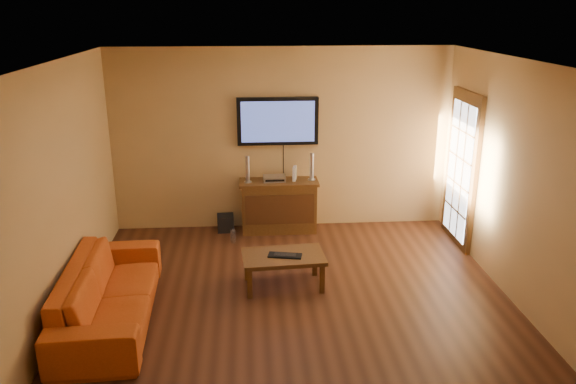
{
  "coord_description": "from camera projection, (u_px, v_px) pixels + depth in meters",
  "views": [
    {
      "loc": [
        -0.49,
        -5.61,
        3.24
      ],
      "look_at": [
        -0.03,
        0.8,
        1.1
      ],
      "focal_mm": 35.0,
      "sensor_mm": 36.0,
      "label": 1
    }
  ],
  "objects": [
    {
      "name": "sofa",
      "position": [
        108.0,
        283.0,
        5.97
      ],
      "size": [
        0.75,
        2.24,
        0.86
      ],
      "primitive_type": "imported",
      "rotation": [
        0.0,
        0.0,
        1.62
      ],
      "color": "#B84714",
      "rests_on": "ground"
    },
    {
      "name": "ground_plane",
      "position": [
        296.0,
        306.0,
        6.37
      ],
      "size": [
        5.0,
        5.0,
        0.0
      ],
      "primitive_type": "plane",
      "color": "#331A0E",
      "rests_on": "ground"
    },
    {
      "name": "speaker_right",
      "position": [
        312.0,
        168.0,
        8.26
      ],
      "size": [
        0.11,
        0.11,
        0.41
      ],
      "color": "silver",
      "rests_on": "media_console"
    },
    {
      "name": "subwoofer",
      "position": [
        226.0,
        223.0,
        8.47
      ],
      "size": [
        0.26,
        0.26,
        0.25
      ],
      "primitive_type": "cube",
      "rotation": [
        0.0,
        0.0,
        0.06
      ],
      "color": "black",
      "rests_on": "ground"
    },
    {
      "name": "speaker_left",
      "position": [
        248.0,
        170.0,
        8.15
      ],
      "size": [
        0.11,
        0.11,
        0.39
      ],
      "color": "silver",
      "rests_on": "media_console"
    },
    {
      "name": "av_receiver",
      "position": [
        274.0,
        178.0,
        8.27
      ],
      "size": [
        0.33,
        0.24,
        0.07
      ],
      "primitive_type": "cube",
      "rotation": [
        0.0,
        0.0,
        0.03
      ],
      "color": "silver",
      "rests_on": "media_console"
    },
    {
      "name": "french_door",
      "position": [
        461.0,
        171.0,
        7.81
      ],
      "size": [
        0.07,
        1.02,
        2.22
      ],
      "color": "#44280F",
      "rests_on": "ground"
    },
    {
      "name": "keyboard",
      "position": [
        285.0,
        255.0,
        6.66
      ],
      "size": [
        0.42,
        0.22,
        0.02
      ],
      "color": "black",
      "rests_on": "coffee_table"
    },
    {
      "name": "game_console",
      "position": [
        295.0,
        173.0,
        8.27
      ],
      "size": [
        0.08,
        0.16,
        0.21
      ],
      "primitive_type": "cube",
      "rotation": [
        0.0,
        0.0,
        -0.22
      ],
      "color": "white",
      "rests_on": "media_console"
    },
    {
      "name": "television",
      "position": [
        278.0,
        121.0,
        8.17
      ],
      "size": [
        1.19,
        0.08,
        0.7
      ],
      "color": "black",
      "rests_on": "ground"
    },
    {
      "name": "coffee_table",
      "position": [
        283.0,
        259.0,
        6.72
      ],
      "size": [
        1.01,
        0.65,
        0.41
      ],
      "color": "#44280F",
      "rests_on": "ground"
    },
    {
      "name": "bottle",
      "position": [
        233.0,
        236.0,
        8.05
      ],
      "size": [
        0.07,
        0.07,
        0.21
      ],
      "color": "white",
      "rests_on": "ground"
    },
    {
      "name": "room_walls",
      "position": [
        292.0,
        148.0,
        6.43
      ],
      "size": [
        5.0,
        5.0,
        5.0
      ],
      "color": "tan",
      "rests_on": "ground"
    },
    {
      "name": "media_console",
      "position": [
        279.0,
        206.0,
        8.39
      ],
      "size": [
        1.16,
        0.44,
        0.78
      ],
      "color": "#44280F",
      "rests_on": "ground"
    }
  ]
}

